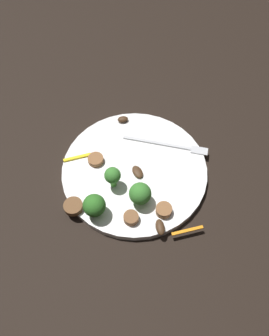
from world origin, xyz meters
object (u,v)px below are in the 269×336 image
(broccoli_floret_1, at_px, (94,206))
(sausage_slice_0, at_px, (164,210))
(broccoli_floret_0, at_px, (113,176))
(sausage_slice_2, at_px, (131,218))
(fork, at_px, (171,146))
(sausage_slice_1, at_px, (73,206))
(mushroom_2, at_px, (160,227))
(pepper_strip_1, at_px, (77,159))
(sausage_slice_3, at_px, (96,160))
(broccoli_floret_2, at_px, (140,194))
(mushroom_1, at_px, (138,172))
(mushroom_0, at_px, (123,119))
(pepper_strip_0, at_px, (187,231))
(plate, at_px, (134,170))

(broccoli_floret_1, height_order, sausage_slice_0, broccoli_floret_1)
(broccoli_floret_0, distance_m, sausage_slice_2, 0.08)
(fork, bearing_deg, sausage_slice_1, -130.76)
(broccoli_floret_0, bearing_deg, mushroom_2, -34.44)
(fork, distance_m, sausage_slice_2, 0.19)
(sausage_slice_1, distance_m, pepper_strip_1, 0.11)
(sausage_slice_1, height_order, sausage_slice_3, same)
(broccoli_floret_0, relative_size, broccoli_floret_2, 1.02)
(broccoli_floret_0, xyz_separation_m, mushroom_2, (0.10, -0.07, -0.03))
(mushroom_1, bearing_deg, mushroom_0, 114.83)
(broccoli_floret_1, xyz_separation_m, pepper_strip_0, (0.17, -0.00, -0.03))
(fork, distance_m, mushroom_0, 0.12)
(pepper_strip_0, bearing_deg, pepper_strip_1, 155.84)
(broccoli_floret_2, bearing_deg, sausage_slice_0, -15.35)
(fork, xyz_separation_m, sausage_slice_2, (-0.05, -0.18, 0.01))
(broccoli_floret_0, bearing_deg, mushroom_0, 96.35)
(sausage_slice_2, xyz_separation_m, pepper_strip_0, (0.10, -0.00, -0.01))
(sausage_slice_3, bearing_deg, mushroom_1, -6.67)
(plate, distance_m, mushroom_1, 0.02)
(broccoli_floret_1, distance_m, sausage_slice_2, 0.07)
(plate, height_order, sausage_slice_3, sausage_slice_3)
(broccoli_floret_2, height_order, sausage_slice_3, broccoli_floret_2)
(sausage_slice_1, relative_size, mushroom_0, 1.54)
(plate, xyz_separation_m, broccoli_floret_2, (0.02, -0.07, 0.04))
(fork, relative_size, mushroom_1, 5.93)
(broccoli_floret_1, bearing_deg, pepper_strip_0, -0.25)
(broccoli_floret_0, distance_m, mushroom_1, 0.06)
(broccoli_floret_2, distance_m, pepper_strip_0, 0.11)
(plate, bearing_deg, pepper_strip_1, -178.08)
(broccoli_floret_1, height_order, mushroom_2, broccoli_floret_1)
(broccoli_floret_1, bearing_deg, plate, 65.79)
(sausage_slice_1, bearing_deg, sausage_slice_0, 8.86)
(broccoli_floret_0, bearing_deg, fork, 49.90)
(mushroom_0, height_order, pepper_strip_1, mushroom_0)
(broccoli_floret_2, xyz_separation_m, mushroom_2, (0.05, -0.05, -0.02))
(sausage_slice_2, height_order, mushroom_2, sausage_slice_2)
(broccoli_floret_2, distance_m, pepper_strip_1, 0.16)
(broccoli_floret_1, height_order, sausage_slice_1, broccoli_floret_1)
(sausage_slice_1, bearing_deg, fork, 48.40)
(sausage_slice_2, bearing_deg, broccoli_floret_1, -179.53)
(fork, relative_size, sausage_slice_1, 5.07)
(broccoli_floret_1, distance_m, sausage_slice_1, 0.05)
(broccoli_floret_1, distance_m, pepper_strip_1, 0.13)
(sausage_slice_1, bearing_deg, broccoli_floret_0, 45.81)
(mushroom_2, bearing_deg, plate, 121.21)
(plate, bearing_deg, sausage_slice_3, -180.00)
(broccoli_floret_1, distance_m, mushroom_2, 0.12)
(sausage_slice_1, height_order, mushroom_1, sausage_slice_1)
(mushroom_0, bearing_deg, pepper_strip_0, -53.27)
(mushroom_2, height_order, pepper_strip_1, mushroom_2)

